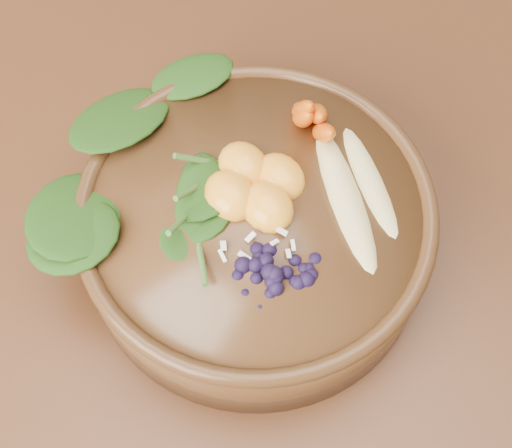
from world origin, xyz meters
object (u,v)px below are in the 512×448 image
at_px(dining_table, 385,139).
at_px(carrot_cluster, 305,91).
at_px(stoneware_bowl, 256,230).
at_px(blueberry_pile, 273,263).
at_px(banana_halves, 360,180).
at_px(kale_heap, 189,137).
at_px(mandarin_cluster, 255,177).

height_order(dining_table, carrot_cluster, carrot_cluster).
height_order(stoneware_bowl, carrot_cluster, carrot_cluster).
bearing_deg(blueberry_pile, stoneware_bowl, 68.81).
xyz_separation_m(stoneware_bowl, carrot_cluster, (0.07, 0.05, 0.07)).
distance_m(carrot_cluster, banana_halves, 0.08).
distance_m(kale_heap, blueberry_pile, 0.12).
height_order(dining_table, stoneware_bowl, stoneware_bowl).
xyz_separation_m(kale_heap, carrot_cluster, (0.09, -0.02, 0.02)).
distance_m(carrot_cluster, blueberry_pile, 0.14).
relative_size(carrot_cluster, banana_halves, 0.52).
bearing_deg(stoneware_bowl, dining_table, 19.54).
bearing_deg(mandarin_cluster, blueberry_pile, -113.32).
bearing_deg(dining_table, carrot_cluster, -168.26).
xyz_separation_m(dining_table, mandarin_cluster, (-0.20, -0.06, 0.18)).
distance_m(stoneware_bowl, carrot_cluster, 0.11).
bearing_deg(carrot_cluster, blueberry_pile, -109.55).
xyz_separation_m(kale_heap, blueberry_pile, (-0.00, -0.12, -0.00)).
xyz_separation_m(dining_table, kale_heap, (-0.23, -0.01, 0.19)).
height_order(carrot_cluster, blueberry_pile, carrot_cluster).
bearing_deg(stoneware_bowl, blueberry_pile, -111.19).
distance_m(dining_table, kale_heap, 0.29).
bearing_deg(banana_halves, dining_table, 60.58).
relative_size(stoneware_bowl, mandarin_cluster, 3.15).
relative_size(banana_halves, mandarin_cluster, 1.66).
bearing_deg(kale_heap, blueberry_pile, -92.25).
height_order(carrot_cluster, banana_halves, carrot_cluster).
relative_size(kale_heap, mandarin_cluster, 2.07).
bearing_deg(mandarin_cluster, kale_heap, 114.16).
height_order(kale_heap, blueberry_pile, kale_heap).
bearing_deg(dining_table, mandarin_cluster, -163.39).
distance_m(stoneware_bowl, mandarin_cluster, 0.05).
height_order(stoneware_bowl, mandarin_cluster, mandarin_cluster).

